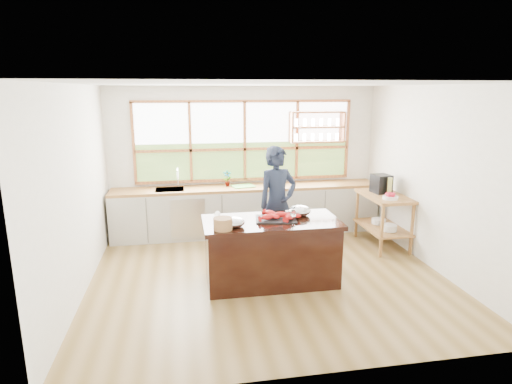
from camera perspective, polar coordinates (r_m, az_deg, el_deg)
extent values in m
plane|color=olive|center=(6.32, 1.60, -11.09)|extent=(5.00, 5.00, 0.00)
cube|color=white|center=(8.07, -1.53, 4.36)|extent=(5.00, 0.02, 2.70)
cube|color=white|center=(3.79, 8.56, -6.30)|extent=(5.00, 0.02, 2.70)
cube|color=white|center=(5.92, -22.73, -0.02)|extent=(0.02, 4.50, 2.70)
cube|color=white|center=(6.84, 22.69, 1.66)|extent=(0.02, 4.50, 2.70)
cube|color=silver|center=(5.75, 1.78, 14.21)|extent=(5.00, 4.50, 0.02)
cube|color=#B26836|center=(7.99, -1.51, 6.80)|extent=(4.05, 0.06, 1.50)
cube|color=white|center=(7.98, -1.55, 9.31)|extent=(3.98, 0.01, 0.75)
cube|color=#355620|center=(8.06, -1.52, 4.16)|extent=(3.98, 0.01, 0.70)
cube|color=#B26836|center=(8.15, 8.18, 10.51)|extent=(1.00, 0.28, 0.03)
cube|color=#B26836|center=(8.17, 8.11, 8.58)|extent=(1.00, 0.28, 0.03)
cube|color=#B26836|center=(8.19, 8.05, 6.67)|extent=(1.00, 0.28, 0.03)
cube|color=#B26836|center=(8.03, 4.68, 8.59)|extent=(0.03, 0.28, 0.55)
cube|color=#B26836|center=(8.33, 11.42, 8.55)|extent=(0.03, 0.28, 0.55)
cube|color=#B1B0A8|center=(7.97, -1.16, -2.57)|extent=(4.90, 0.62, 0.85)
cube|color=#BBBEC2|center=(7.58, -9.05, -3.55)|extent=(0.60, 0.01, 0.72)
cube|color=#A9763F|center=(7.86, -1.18, 0.58)|extent=(4.90, 0.62, 0.05)
cube|color=#BBBEC2|center=(7.79, -11.41, -0.22)|extent=(0.50, 0.42, 0.16)
cube|color=#A9763F|center=(7.36, 20.08, -4.58)|extent=(0.04, 0.04, 0.90)
cube|color=#A9763F|center=(8.20, 16.64, -2.51)|extent=(0.04, 0.04, 0.90)
cube|color=#A9763F|center=(7.12, 16.43, -4.90)|extent=(0.04, 0.04, 0.90)
cube|color=#A9763F|center=(7.98, 13.29, -2.73)|extent=(0.04, 0.04, 0.90)
cube|color=#A9763F|center=(7.69, 16.48, -4.55)|extent=(0.62, 1.10, 0.03)
cube|color=#A9763F|center=(7.54, 16.76, -0.53)|extent=(0.62, 1.10, 0.05)
cylinder|color=white|center=(7.46, 17.36, -4.61)|extent=(0.24, 0.24, 0.11)
cylinder|color=white|center=(7.80, 16.03, -3.80)|extent=(0.24, 0.24, 0.09)
cube|color=black|center=(5.97, 2.02, -8.20)|extent=(1.77, 0.82, 0.84)
cube|color=black|center=(5.82, 2.05, -4.08)|extent=(1.85, 0.90, 0.06)
imported|color=#192033|center=(6.64, 2.86, -1.59)|extent=(0.76, 0.61, 1.80)
imported|color=slate|center=(7.83, -3.86, 1.83)|extent=(0.16, 0.11, 0.30)
cube|color=#5CAE45|center=(7.84, -1.72, 0.79)|extent=(0.46, 0.38, 0.01)
cube|color=black|center=(7.64, 16.35, 1.07)|extent=(0.31, 0.33, 0.32)
cylinder|color=#B5B754|center=(7.48, 17.39, 0.69)|extent=(0.09, 0.09, 0.30)
cylinder|color=white|center=(7.25, 17.47, -0.72)|extent=(0.25, 0.25, 0.05)
sphere|color=red|center=(7.27, 17.85, -0.32)|extent=(0.07, 0.07, 0.07)
sphere|color=red|center=(7.29, 17.44, -0.25)|extent=(0.07, 0.07, 0.07)
sphere|color=red|center=(7.25, 17.11, -0.30)|extent=(0.07, 0.07, 0.07)
sphere|color=red|center=(7.20, 17.32, -0.41)|extent=(0.07, 0.07, 0.07)
sphere|color=red|center=(7.21, 17.78, -0.42)|extent=(0.07, 0.07, 0.07)
cube|color=black|center=(5.84, 2.67, -3.63)|extent=(0.61, 0.48, 0.02)
ellipsoid|color=red|center=(5.76, 1.62, -3.37)|extent=(0.23, 0.15, 0.08)
ellipsoid|color=red|center=(5.86, 3.40, -3.07)|extent=(0.23, 0.14, 0.08)
ellipsoid|color=red|center=(5.78, 4.64, -3.35)|extent=(0.21, 0.21, 0.08)
ellipsoid|color=red|center=(5.93, 1.95, -2.86)|extent=(0.18, 0.23, 0.08)
ellipsoid|color=#BBBEC2|center=(5.54, -2.94, -4.06)|extent=(0.28, 0.28, 0.13)
ellipsoid|color=#BBBEC2|center=(6.06, 5.84, -2.50)|extent=(0.31, 0.31, 0.15)
cylinder|color=silver|center=(5.60, 4.92, -4.48)|extent=(0.06, 0.06, 0.01)
cylinder|color=silver|center=(5.58, 4.94, -3.83)|extent=(0.01, 0.01, 0.13)
ellipsoid|color=silver|center=(5.55, 4.96, -2.85)|extent=(0.08, 0.08, 0.10)
cylinder|color=#A26F43|center=(5.42, -4.44, -4.25)|extent=(0.24, 0.24, 0.15)
cylinder|color=silver|center=(5.85, -5.20, -3.31)|extent=(0.12, 0.31, 0.08)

